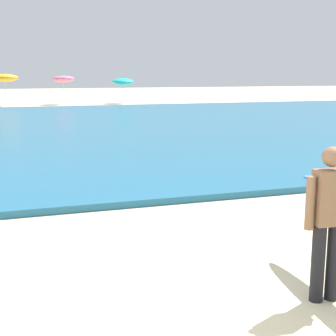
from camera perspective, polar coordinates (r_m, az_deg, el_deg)
sea at (r=22.80m, az=-13.95°, el=4.58°), size 120.00×28.00×0.14m
beach_umbrella_2 at (r=39.97m, az=-18.50°, el=9.93°), size 2.04×2.06×2.46m
beach_umbrella_3 at (r=41.00m, az=-12.08°, el=10.09°), size 1.75×1.78×2.35m
beach_umbrella_4 at (r=41.58m, az=-5.26°, el=9.99°), size 1.81×1.85×2.16m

